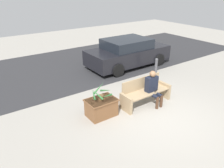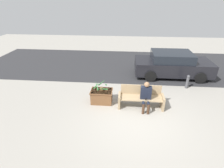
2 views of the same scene
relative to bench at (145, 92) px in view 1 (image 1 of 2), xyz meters
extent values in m
plane|color=#9E998E|center=(-0.19, -0.88, -0.42)|extent=(30.00, 30.00, 0.00)
cube|color=#2D2D30|center=(-0.19, 4.99, -0.41)|extent=(20.00, 6.00, 0.01)
cube|color=tan|center=(-0.88, -0.06, -0.14)|extent=(0.09, 0.58, 0.56)
cube|color=tan|center=(0.88, -0.06, -0.14)|extent=(0.09, 0.58, 0.56)
cube|color=tan|center=(0.00, -0.06, 0.02)|extent=(1.67, 0.53, 0.04)
cube|color=tan|center=(0.00, 0.20, 0.26)|extent=(1.67, 0.04, 0.43)
cube|color=black|center=(0.17, -0.11, 0.30)|extent=(0.42, 0.22, 0.53)
sphere|color=#8C6647|center=(0.17, -0.13, 0.67)|extent=(0.21, 0.21, 0.21)
cylinder|color=black|center=(0.08, -0.32, -0.02)|extent=(0.11, 0.42, 0.11)
cylinder|color=black|center=(0.27, -0.32, -0.02)|extent=(0.11, 0.42, 0.11)
cylinder|color=#472D1E|center=(0.08, -0.52, -0.20)|extent=(0.10, 0.10, 0.43)
cylinder|color=#472D1E|center=(0.27, -0.52, -0.20)|extent=(0.10, 0.10, 0.43)
cube|color=black|center=(0.17, -0.34, 0.13)|extent=(0.07, 0.09, 0.12)
cube|color=brown|center=(-1.66, 0.19, -0.14)|extent=(0.88, 0.61, 0.56)
cube|color=brown|center=(-1.66, 0.19, 0.12)|extent=(0.93, 0.66, 0.04)
cylinder|color=brown|center=(-1.66, 0.19, 0.22)|extent=(0.14, 0.14, 0.16)
cone|color=#2D6B33|center=(-1.45, 0.24, 0.38)|extent=(0.17, 0.46, 0.21)
cone|color=#2D6B33|center=(-1.63, 0.35, 0.46)|extent=(0.38, 0.12, 0.36)
cone|color=#2D6B33|center=(-1.87, 0.27, 0.36)|extent=(0.23, 0.45, 0.17)
cone|color=#2D6B33|center=(-1.84, 0.11, 0.42)|extent=(0.23, 0.42, 0.29)
cone|color=#2D6B33|center=(-1.59, -0.03, 0.34)|extent=(0.46, 0.19, 0.14)
cube|color=black|center=(1.96, 3.34, 0.14)|extent=(4.18, 1.80, 0.72)
cube|color=black|center=(1.86, 3.34, 0.73)|extent=(2.17, 1.66, 0.46)
cylinder|color=black|center=(3.26, 2.44, -0.12)|extent=(0.60, 0.18, 0.60)
cylinder|color=black|center=(3.26, 4.24, -0.12)|extent=(0.60, 0.18, 0.60)
cylinder|color=black|center=(0.67, 2.44, -0.12)|extent=(0.60, 0.18, 0.60)
cylinder|color=black|center=(0.67, 4.24, -0.12)|extent=(0.60, 0.18, 0.60)
cylinder|color=#4C4C51|center=(2.41, 1.82, -0.12)|extent=(0.13, 0.13, 0.59)
sphere|color=#4C4C51|center=(2.41, 1.82, 0.22)|extent=(0.15, 0.15, 0.15)
camera|label=1|loc=(-4.77, -4.80, 3.35)|focal=35.00mm
camera|label=2|loc=(-0.67, -6.23, 3.75)|focal=28.00mm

